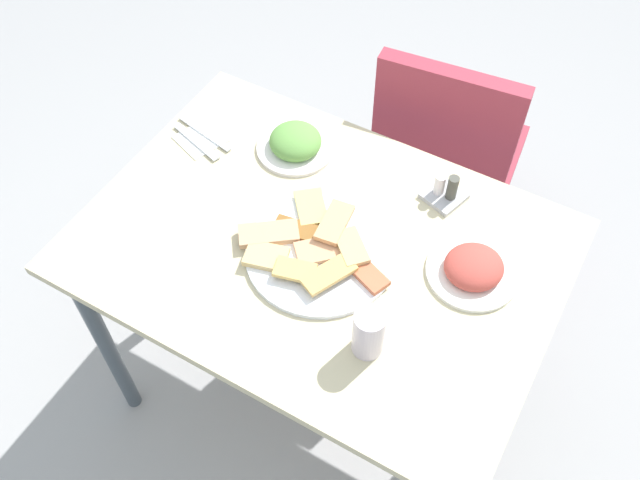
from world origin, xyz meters
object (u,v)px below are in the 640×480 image
Objects in this scene: paper_napkin at (201,139)px; condiment_caddy at (445,191)px; fork at (196,142)px; salad_plate_greens at (473,268)px; pide_platter at (317,250)px; spoon at (204,133)px; dining_table at (320,267)px; dining_chair at (445,154)px; soda_can at (369,333)px; salad_plate_rice at (295,142)px.

condiment_caddy reaches higher than paper_napkin.
fork is (0.00, -0.02, 0.00)m from paper_napkin.
salad_plate_greens is 0.78m from fork.
paper_napkin is at bearing 159.46° from pide_platter.
dining_table is at bearing -8.17° from spoon.
dining_chair is 2.44× the size of pide_platter.
dining_chair reaches higher than dining_table.
salad_plate_greens is (0.34, 0.10, 0.12)m from dining_table.
pide_platter is 0.48m from spoon.
condiment_caddy is at bearing 30.20° from fork.
salad_plate_greens is at bearing 15.95° from dining_table.
condiment_caddy reaches higher than dining_table.
condiment_caddy is (-0.15, 0.18, 0.00)m from salad_plate_greens.
salad_plate_rice is at bearing 135.37° from soda_can.
pide_platter reaches higher than paper_napkin.
pide_platter is 0.35m from condiment_caddy.
dining_table is at bearing -48.81° from salad_plate_rice.
spoon is at bearing -169.96° from condiment_caddy.
salad_plate_rice is 1.18× the size of fork.
condiment_caddy reaches higher than salad_plate_rice.
dining_chair reaches higher than pide_platter.
pide_platter reaches higher than spoon.
salad_plate_rice is at bearing -174.70° from condiment_caddy.
dining_chair is 8.43× the size of paper_napkin.
condiment_caddy is at bearing 129.69° from salad_plate_greens.
dining_chair is 0.72m from pide_platter.
paper_napkin is at bearing 162.10° from dining_table.
soda_can reaches higher than fork.
soda_can is 0.75m from spoon.
dining_chair is (0.07, 0.65, -0.15)m from dining_table.
paper_napkin is 0.02m from fork.
fork is (-0.44, 0.12, 0.10)m from dining_table.
pide_platter is 1.88× the size of salad_plate_rice.
salad_plate_greens is (0.27, -0.55, 0.27)m from dining_chair.
paper_napkin is (-0.45, 0.17, -0.01)m from pide_platter.
soda_can is (0.22, -0.19, 0.16)m from dining_table.
soda_can is at bearing -15.80° from spoon.
fork is (-0.51, -0.52, 0.25)m from dining_chair.
fork is (-0.23, -0.11, -0.02)m from salad_plate_rice.
salad_plate_greens is 1.12× the size of spoon.
soda_can is at bearing -86.79° from condiment_caddy.
fork is at bearing 178.03° from salad_plate_greens.
pide_platter is 0.47m from fork.
fork is 1.53× the size of condiment_caddy.
pide_platter is (-0.07, -0.67, 0.26)m from dining_chair.
dining_chair is 7.60× the size of soda_can.
salad_plate_greens is at bearing -50.31° from condiment_caddy.
soda_can reaches higher than condiment_caddy.
paper_napkin is 0.65m from condiment_caddy.
spoon is at bearing 107.03° from fork.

